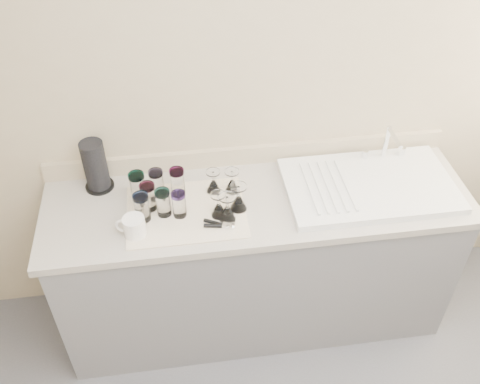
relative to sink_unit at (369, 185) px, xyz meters
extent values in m
cube|color=tan|center=(-0.55, 0.30, 0.33)|extent=(3.50, 0.04, 2.50)
cube|color=slate|center=(-0.55, 0.00, -0.49)|extent=(2.00, 0.60, 0.86)
cube|color=gray|center=(-0.55, 0.00, -0.04)|extent=(2.06, 0.62, 0.04)
cube|color=white|center=(0.00, 0.00, 0.00)|extent=(0.82, 0.50, 0.03)
cylinder|color=silver|center=(0.14, 0.20, 0.11)|extent=(0.02, 0.02, 0.18)
cylinder|color=silver|center=(0.14, 0.12, 0.19)|extent=(0.02, 0.16, 0.02)
cylinder|color=silver|center=(0.04, 0.20, 0.04)|extent=(0.03, 0.03, 0.04)
cylinder|color=silver|center=(0.24, 0.20, 0.04)|extent=(0.03, 0.03, 0.04)
cube|color=white|center=(-0.90, -0.05, -0.02)|extent=(0.55, 0.42, 0.01)
cylinder|color=white|center=(-1.11, 0.07, 0.05)|extent=(0.07, 0.07, 0.13)
cylinder|color=#119779|center=(-1.11, 0.07, 0.13)|extent=(0.08, 0.08, 0.02)
cylinder|color=white|center=(-1.03, 0.09, 0.05)|extent=(0.07, 0.07, 0.12)
cylinder|color=#B599E7|center=(-1.03, 0.09, 0.12)|extent=(0.07, 0.07, 0.02)
cylinder|color=white|center=(-0.93, 0.09, 0.05)|extent=(0.07, 0.07, 0.12)
cylinder|color=#C41C86|center=(-0.93, 0.09, 0.12)|extent=(0.07, 0.07, 0.02)
cylinder|color=white|center=(-1.10, -0.07, 0.05)|extent=(0.07, 0.07, 0.13)
cylinder|color=blue|center=(-1.10, -0.07, 0.12)|extent=(0.07, 0.07, 0.02)
cylinder|color=white|center=(-1.00, -0.05, 0.05)|extent=(0.07, 0.07, 0.12)
cylinder|color=#3ABBAC|center=(-1.00, -0.05, 0.12)|extent=(0.07, 0.07, 0.02)
cylinder|color=white|center=(-0.93, -0.07, 0.05)|extent=(0.06, 0.06, 0.12)
cylinder|color=#613BAE|center=(-0.93, -0.07, 0.11)|extent=(0.07, 0.07, 0.02)
cylinder|color=white|center=(-1.07, 0.00, 0.05)|extent=(0.07, 0.07, 0.12)
cylinder|color=#C3316E|center=(-1.07, 0.00, 0.12)|extent=(0.07, 0.07, 0.02)
cone|color=white|center=(-0.76, 0.08, 0.02)|extent=(0.07, 0.07, 0.06)
cylinder|color=white|center=(-0.76, 0.08, 0.08)|extent=(0.01, 0.01, 0.05)
cylinder|color=white|center=(-0.76, 0.08, 0.11)|extent=(0.07, 0.07, 0.01)
cone|color=white|center=(-0.67, 0.06, 0.02)|extent=(0.07, 0.07, 0.07)
cylinder|color=white|center=(-0.67, 0.06, 0.08)|extent=(0.01, 0.01, 0.05)
cylinder|color=white|center=(-0.67, 0.06, 0.11)|extent=(0.07, 0.07, 0.01)
cone|color=white|center=(-0.75, -0.10, 0.02)|extent=(0.07, 0.07, 0.07)
cylinder|color=white|center=(-0.75, -0.10, 0.08)|extent=(0.01, 0.01, 0.05)
cylinder|color=white|center=(-0.75, -0.10, 0.11)|extent=(0.07, 0.07, 0.01)
cone|color=white|center=(-0.66, -0.06, 0.03)|extent=(0.08, 0.08, 0.07)
cylinder|color=white|center=(-0.66, -0.06, 0.09)|extent=(0.01, 0.01, 0.06)
cylinder|color=white|center=(-0.66, -0.06, 0.12)|extent=(0.08, 0.08, 0.01)
cone|color=white|center=(-0.72, -0.13, 0.03)|extent=(0.08, 0.08, 0.07)
cylinder|color=white|center=(-0.72, -0.13, 0.09)|extent=(0.01, 0.01, 0.06)
cylinder|color=white|center=(-0.72, -0.13, 0.12)|extent=(0.08, 0.08, 0.01)
cube|color=silver|center=(-0.72, -0.18, 0.00)|extent=(0.06, 0.04, 0.02)
cylinder|color=black|center=(-0.77, -0.17, 0.00)|extent=(0.11, 0.04, 0.02)
cylinder|color=black|center=(-0.77, -0.15, 0.00)|extent=(0.11, 0.07, 0.02)
cylinder|color=white|center=(-1.13, -0.16, 0.03)|extent=(0.12, 0.12, 0.10)
torus|color=white|center=(-1.18, -0.15, 0.03)|extent=(0.08, 0.03, 0.08)
cylinder|color=black|center=(-1.31, 0.20, -0.01)|extent=(0.14, 0.14, 0.01)
cylinder|color=black|center=(-1.31, 0.20, 0.12)|extent=(0.11, 0.11, 0.25)
camera|label=1|loc=(-0.91, -1.87, 1.70)|focal=40.00mm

